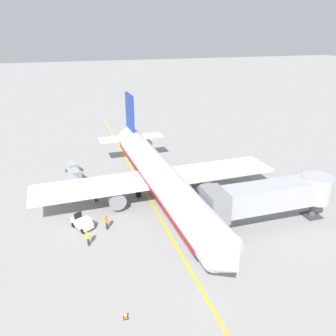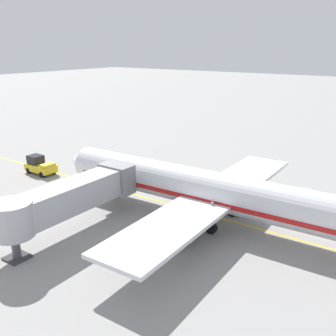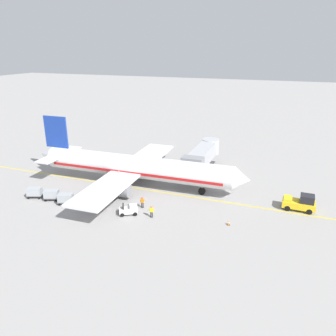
# 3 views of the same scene
# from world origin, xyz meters

# --- Properties ---
(ground_plane) EXTENTS (400.00, 400.00, 0.00)m
(ground_plane) POSITION_xyz_m (0.00, 0.00, 0.00)
(ground_plane) COLOR gray
(gate_lead_in_line) EXTENTS (0.24, 80.00, 0.01)m
(gate_lead_in_line) POSITION_xyz_m (0.00, 0.00, 0.00)
(gate_lead_in_line) COLOR gold
(gate_lead_in_line) RESTS_ON ground
(parked_airliner) EXTENTS (30.13, 37.28, 10.63)m
(parked_airliner) POSITION_xyz_m (-1.15, 1.70, 3.19)
(parked_airliner) COLOR silver
(parked_airliner) RESTS_ON ground
(jet_bridge) EXTENTS (14.86, 3.50, 4.98)m
(jet_bridge) POSITION_xyz_m (-10.62, 10.71, 3.46)
(jet_bridge) COLOR #A8AAAF
(jet_bridge) RESTS_ON ground
(pushback_tractor) EXTENTS (2.26, 4.42, 2.40)m
(pushback_tractor) POSITION_xyz_m (-1.33, 27.48, 1.10)
(pushback_tractor) COLOR gold
(pushback_tractor) RESTS_ON ground
(baggage_tug_lead) EXTENTS (2.27, 2.77, 1.62)m
(baggage_tug_lead) POSITION_xyz_m (8.46, 5.53, 0.71)
(baggage_tug_lead) COLOR silver
(baggage_tug_lead) RESTS_ON ground
(baggage_cart_front) EXTENTS (1.99, 2.95, 1.58)m
(baggage_cart_front) POSITION_xyz_m (8.89, -4.63, 0.95)
(baggage_cart_front) COLOR #4C4C51
(baggage_cart_front) RESTS_ON ground
(baggage_cart_second_in_train) EXTENTS (1.99, 2.95, 1.58)m
(baggage_cart_second_in_train) POSITION_xyz_m (8.50, -7.46, 0.95)
(baggage_cart_second_in_train) COLOR #4C4C51
(baggage_cart_second_in_train) RESTS_ON ground
(baggage_cart_third_in_train) EXTENTS (1.99, 2.95, 1.58)m
(baggage_cart_third_in_train) POSITION_xyz_m (8.73, -10.45, 0.95)
(baggage_cart_third_in_train) COLOR #4C4C51
(baggage_cart_third_in_train) RESTS_ON ground
(ground_crew_wing_walker) EXTENTS (0.32, 0.73, 1.69)m
(ground_crew_wing_walker) POSITION_xyz_m (6.05, 6.41, 0.95)
(ground_crew_wing_walker) COLOR #232328
(ground_crew_wing_walker) RESTS_ON ground
(ground_crew_loader) EXTENTS (0.31, 0.73, 1.69)m
(ground_crew_loader) POSITION_xyz_m (8.19, 8.77, 0.95)
(ground_crew_loader) COLOR #232328
(ground_crew_loader) RESTS_ON ground
(ground_crew_marshaller) EXTENTS (0.73, 0.30, 1.69)m
(ground_crew_marshaller) POSITION_xyz_m (6.40, -0.22, 0.95)
(ground_crew_marshaller) COLOR #232328
(ground_crew_marshaller) RESTS_ON ground
(safety_cone_nose_left) EXTENTS (0.36, 0.36, 0.59)m
(safety_cone_nose_left) POSITION_xyz_m (6.47, 18.89, 0.29)
(safety_cone_nose_left) COLOR black
(safety_cone_nose_left) RESTS_ON ground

